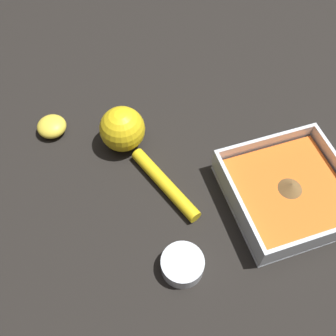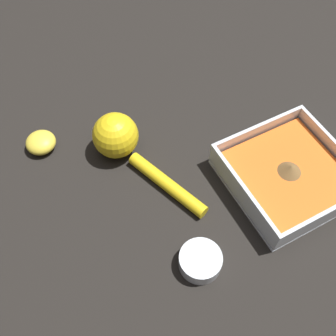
{
  "view_description": "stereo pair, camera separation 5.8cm",
  "coord_description": "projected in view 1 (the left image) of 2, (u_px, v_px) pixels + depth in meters",
  "views": [
    {
      "loc": [
        0.25,
        -0.26,
        0.56
      ],
      "look_at": [
        -0.08,
        -0.15,
        0.03
      ],
      "focal_mm": 42.0,
      "sensor_mm": 36.0,
      "label": 1
    },
    {
      "loc": [
        0.23,
        -0.32,
        0.56
      ],
      "look_at": [
        -0.08,
        -0.15,
        0.03
      ],
      "focal_mm": 42.0,
      "sensor_mm": 36.0,
      "label": 2
    }
  ],
  "objects": [
    {
      "name": "ground_plane",
      "position": [
        271.0,
        191.0,
        0.64
      ],
      "size": [
        4.0,
        4.0,
        0.0
      ],
      "primitive_type": "plane",
      "color": "black"
    },
    {
      "name": "square_dish",
      "position": [
        288.0,
        193.0,
        0.62
      ],
      "size": [
        0.18,
        0.18,
        0.05
      ],
      "color": "silver",
      "rests_on": "ground_plane"
    },
    {
      "name": "lemon_squeezer",
      "position": [
        128.0,
        136.0,
        0.66
      ],
      "size": [
        0.23,
        0.12,
        0.08
      ],
      "rotation": [
        0.0,
        0.0,
        3.49
      ],
      "color": "yellow",
      "rests_on": "ground_plane"
    },
    {
      "name": "lemon_half",
      "position": [
        52.0,
        126.0,
        0.7
      ],
      "size": [
        0.05,
        0.05,
        0.03
      ],
      "color": "yellow",
      "rests_on": "ground_plane"
    },
    {
      "name": "spice_bowl",
      "position": [
        182.0,
        265.0,
        0.56
      ],
      "size": [
        0.06,
        0.06,
        0.03
      ],
      "color": "silver",
      "rests_on": "ground_plane"
    }
  ]
}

